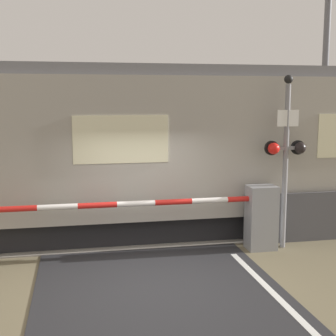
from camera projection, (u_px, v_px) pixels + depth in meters
ground_plane at (155, 280)px, 8.15m from camera, size 80.00×80.00×0.00m
track_bed at (132, 228)px, 11.34m from camera, size 36.00×3.20×0.13m
train at (320, 145)px, 11.99m from camera, size 19.13×3.20×3.85m
crossing_barrier at (243, 215)px, 9.69m from camera, size 5.67×0.44×1.35m
signal_post at (286, 151)px, 9.69m from camera, size 0.89×0.26×3.62m
catenary_pole at (325, 89)px, 14.50m from camera, size 0.20×1.90×6.60m
roadside_fence at (330, 216)px, 10.43m from camera, size 4.03×0.06×1.10m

